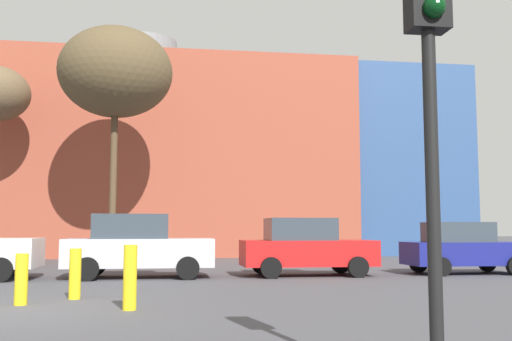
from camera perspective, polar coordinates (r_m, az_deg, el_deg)
ground_plane at (r=11.55m, az=-22.68°, el=-12.34°), size 200.00×200.00×0.00m
building_backdrop at (r=35.52m, az=-10.96°, el=0.77°), size 36.83×11.27×12.60m
parked_car_2 at (r=18.09m, az=-11.30°, el=-7.13°), size 4.32×2.12×1.87m
parked_car_3 at (r=18.57m, az=4.79°, el=-7.33°), size 4.08×2.00×1.77m
parked_car_4 at (r=20.40m, az=19.26°, el=-7.05°), size 3.82×1.88×1.65m
traffic_light_near_right at (r=5.55m, az=16.33°, el=11.00°), size 0.36×0.36×4.09m
bare_tree_0 at (r=25.90m, az=-13.32°, el=9.09°), size 4.73×4.73×9.88m
bollard_yellow_0 at (r=12.29m, az=-21.60°, el=-9.68°), size 0.24×0.24×0.97m
bollard_yellow_1 at (r=10.99m, az=-12.00°, el=-10.00°), size 0.24×0.24×1.15m
bollard_yellow_2 at (r=12.96m, az=-16.98°, el=-9.46°), size 0.24×0.24×1.03m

